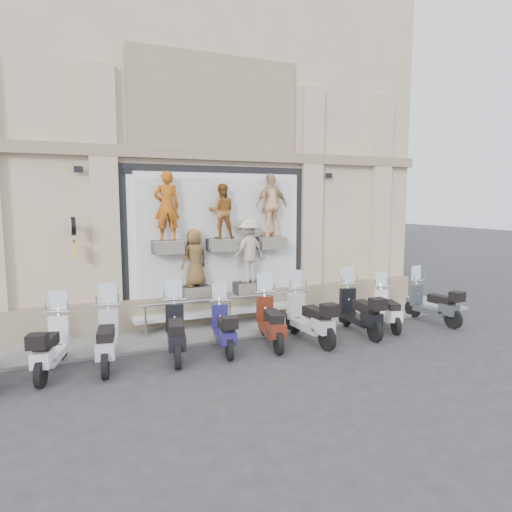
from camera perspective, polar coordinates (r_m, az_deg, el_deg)
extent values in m
plane|color=#2C2C2E|center=(11.09, 0.45, -11.86)|extent=(90.00, 90.00, 0.00)
cube|color=gray|center=(12.93, -3.44, -8.92)|extent=(16.00, 2.20, 0.08)
cube|color=black|center=(13.29, -4.82, 1.87)|extent=(5.60, 0.10, 4.30)
cube|color=white|center=(13.24, -4.73, 1.85)|extent=(5.10, 0.06, 3.90)
cube|color=white|center=(13.20, -4.67, 1.84)|extent=(4.70, 0.04, 3.60)
cube|color=white|center=(13.24, -4.14, -6.84)|extent=(5.10, 0.75, 0.10)
cube|color=#28282B|center=(12.52, -10.97, 1.11)|extent=(0.80, 0.50, 0.35)
imported|color=#C55C13|center=(12.46, -11.09, 6.14)|extent=(0.72, 0.52, 1.85)
cube|color=#28282B|center=(12.95, -4.28, 1.41)|extent=(0.80, 0.50, 0.35)
imported|color=brown|center=(12.89, -4.32, 5.59)|extent=(0.88, 0.77, 1.54)
cube|color=#28282B|center=(13.55, 1.91, 1.67)|extent=(0.80, 0.50, 0.35)
imported|color=#E1B482|center=(13.49, 1.93, 6.35)|extent=(1.15, 0.65, 1.86)
cube|color=#28282B|center=(12.90, -7.58, -4.49)|extent=(0.80, 0.50, 0.35)
imported|color=brown|center=(12.74, -7.65, -0.21)|extent=(0.90, 0.72, 1.59)
cube|color=#28282B|center=(13.43, -1.00, -3.98)|extent=(0.80, 0.50, 0.35)
imported|color=beige|center=(13.26, -1.01, 0.70)|extent=(1.33, 0.97, 1.85)
cube|color=black|center=(12.30, -21.93, 3.54)|extent=(0.06, 0.56, 0.06)
cylinder|color=black|center=(12.03, -21.88, 3.48)|extent=(0.10, 0.46, 0.46)
cube|color=yellow|center=(12.07, -21.75, 0.64)|extent=(0.04, 0.50, 0.38)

